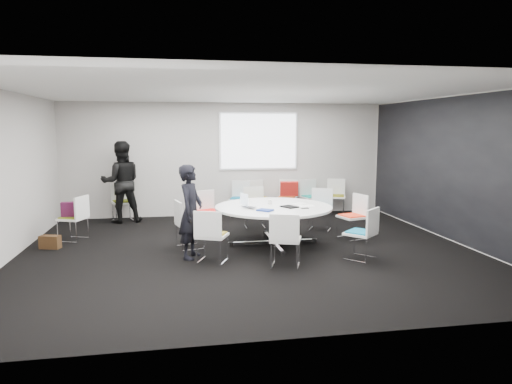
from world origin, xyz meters
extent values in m
cube|color=black|center=(0.00, 0.00, -0.02)|extent=(8.00, 7.00, 0.04)
cube|color=white|center=(0.00, 0.00, 2.82)|extent=(8.00, 7.00, 0.04)
cube|color=#B2ADA7|center=(0.00, 3.52, 1.40)|extent=(8.00, 0.04, 2.80)
cube|color=#B2ADA7|center=(0.00, -3.52, 1.40)|extent=(8.00, 0.04, 2.80)
cube|color=#B2ADA7|center=(-4.02, 0.00, 1.40)|extent=(0.04, 7.00, 2.80)
cube|color=#B2ADA7|center=(4.02, 0.00, 1.40)|extent=(0.04, 7.00, 2.80)
cube|color=black|center=(3.99, 0.00, 1.40)|extent=(0.01, 6.94, 2.74)
cube|color=silver|center=(0.52, 0.36, 0.04)|extent=(0.90, 0.90, 0.08)
cylinder|color=silver|center=(0.52, 0.36, 0.36)|extent=(0.10, 0.10, 0.65)
cylinder|color=white|center=(0.52, 0.36, 0.71)|extent=(2.18, 2.18, 0.04)
cube|color=white|center=(0.80, 3.46, 1.85)|extent=(1.90, 0.03, 1.35)
cube|color=silver|center=(2.14, 0.51, 0.21)|extent=(0.52, 0.52, 0.42)
cube|color=white|center=(2.14, 0.51, 0.44)|extent=(0.55, 0.56, 0.04)
cube|color=red|center=(2.14, 0.51, 0.47)|extent=(0.48, 0.49, 0.03)
cube|color=white|center=(2.34, 0.57, 0.67)|extent=(0.16, 0.45, 0.42)
cube|color=silver|center=(1.76, 1.37, 0.21)|extent=(0.57, 0.57, 0.42)
cube|color=white|center=(1.76, 1.37, 0.44)|extent=(0.62, 0.61, 0.04)
cube|color=#0A567F|center=(1.76, 1.37, 0.47)|extent=(0.54, 0.53, 0.03)
cube|color=white|center=(1.86, 1.55, 0.67)|extent=(0.42, 0.26, 0.42)
cube|color=silver|center=(0.43, 1.85, 0.21)|extent=(0.42, 0.42, 0.42)
cube|color=white|center=(0.43, 1.85, 0.44)|extent=(0.46, 0.44, 0.04)
cube|color=olive|center=(0.43, 1.85, 0.47)|extent=(0.40, 0.38, 0.03)
cube|color=white|center=(0.43, 2.06, 0.67)|extent=(0.46, 0.04, 0.42)
cube|color=silver|center=(-0.60, 1.49, 0.21)|extent=(0.55, 0.55, 0.42)
cube|color=white|center=(-0.60, 1.49, 0.44)|extent=(0.60, 0.58, 0.04)
cube|color=red|center=(-0.60, 1.49, 0.47)|extent=(0.52, 0.51, 0.03)
cube|color=white|center=(-0.69, 1.68, 0.67)|extent=(0.44, 0.21, 0.42)
cube|color=silver|center=(-1.03, 0.35, 0.21)|extent=(0.52, 0.52, 0.42)
cube|color=white|center=(-1.03, 0.35, 0.44)|extent=(0.54, 0.56, 0.04)
cube|color=#0B6680|center=(-1.03, 0.35, 0.47)|extent=(0.47, 0.49, 0.03)
cube|color=white|center=(-1.23, 0.30, 0.67)|extent=(0.15, 0.45, 0.42)
cube|color=silver|center=(-0.70, -0.60, 0.21)|extent=(0.55, 0.55, 0.42)
cube|color=white|center=(-0.70, -0.60, 0.44)|extent=(0.60, 0.58, 0.04)
cube|color=olive|center=(-0.70, -0.60, 0.47)|extent=(0.52, 0.51, 0.03)
cube|color=white|center=(-0.78, -0.79, 0.67)|extent=(0.44, 0.21, 0.42)
cube|color=silver|center=(0.42, -1.05, 0.21)|extent=(0.54, 0.54, 0.42)
cube|color=white|center=(0.42, -1.05, 0.44)|extent=(0.58, 0.57, 0.04)
cube|color=#D65E11|center=(0.42, -1.05, 0.47)|extent=(0.50, 0.49, 0.03)
cube|color=white|center=(0.35, -1.25, 0.67)|extent=(0.45, 0.19, 0.42)
cube|color=silver|center=(1.75, -0.85, 0.21)|extent=(0.59, 0.59, 0.42)
cube|color=white|center=(1.75, -0.85, 0.44)|extent=(0.64, 0.64, 0.04)
cube|color=#0B6487|center=(1.75, -0.85, 0.47)|extent=(0.55, 0.55, 0.03)
cube|color=white|center=(1.89, -1.01, 0.67)|extent=(0.36, 0.34, 0.42)
cube|color=silver|center=(0.25, 3.11, 0.21)|extent=(0.54, 0.54, 0.42)
cube|color=white|center=(0.25, 3.11, 0.44)|extent=(0.58, 0.57, 0.04)
cube|color=#0B5B7E|center=(0.25, 3.11, 0.47)|extent=(0.50, 0.49, 0.03)
cube|color=white|center=(0.32, 3.31, 0.67)|extent=(0.45, 0.19, 0.42)
cube|color=silver|center=(0.74, 3.15, 0.21)|extent=(0.53, 0.53, 0.42)
cube|color=white|center=(0.74, 3.15, 0.44)|extent=(0.57, 0.56, 0.04)
cube|color=brown|center=(0.74, 3.15, 0.47)|extent=(0.50, 0.49, 0.03)
cube|color=white|center=(0.68, 3.35, 0.67)|extent=(0.45, 0.18, 0.42)
cube|color=silver|center=(1.47, 3.15, 0.21)|extent=(0.55, 0.55, 0.42)
cube|color=white|center=(1.47, 3.15, 0.44)|extent=(0.59, 0.58, 0.04)
cube|color=#D24E17|center=(1.47, 3.15, 0.47)|extent=(0.51, 0.50, 0.03)
cube|color=white|center=(1.55, 3.34, 0.67)|extent=(0.44, 0.21, 0.42)
cube|color=silver|center=(2.10, 3.11, 0.21)|extent=(0.51, 0.51, 0.42)
cube|color=white|center=(2.10, 3.11, 0.44)|extent=(0.55, 0.53, 0.04)
cube|color=#0C8477|center=(2.10, 3.11, 0.47)|extent=(0.48, 0.46, 0.03)
cube|color=white|center=(2.05, 3.32, 0.67)|extent=(0.46, 0.14, 0.42)
cube|color=silver|center=(2.74, 3.11, 0.21)|extent=(0.54, 0.54, 0.42)
cube|color=white|center=(2.74, 3.11, 0.44)|extent=(0.58, 0.57, 0.04)
cube|color=olive|center=(2.74, 3.11, 0.47)|extent=(0.51, 0.49, 0.03)
cube|color=white|center=(2.81, 3.31, 0.67)|extent=(0.44, 0.19, 0.42)
cube|color=silver|center=(-3.26, 1.32, 0.21)|extent=(0.55, 0.55, 0.42)
cube|color=white|center=(-3.26, 1.32, 0.44)|extent=(0.58, 0.59, 0.04)
cube|color=olive|center=(-3.26, 1.32, 0.47)|extent=(0.50, 0.51, 0.03)
cube|color=white|center=(-3.06, 1.24, 0.67)|extent=(0.21, 0.44, 0.42)
cube|color=silver|center=(-2.52, 3.13, 0.21)|extent=(0.53, 0.53, 0.42)
cube|color=white|center=(-2.52, 3.13, 0.44)|extent=(0.58, 0.56, 0.04)
cube|color=#616D14|center=(-2.52, 3.13, 0.47)|extent=(0.50, 0.49, 0.03)
cube|color=white|center=(-2.58, 3.33, 0.67)|extent=(0.45, 0.18, 0.42)
imported|color=black|center=(-1.03, -0.28, 0.79)|extent=(0.57, 0.68, 1.58)
imported|color=black|center=(-2.52, 2.98, 0.94)|extent=(1.03, 0.87, 1.88)
imported|color=#333338|center=(0.08, 0.24, 0.74)|extent=(0.34, 0.37, 0.02)
cube|color=silver|center=(-0.02, 0.41, 0.86)|extent=(0.10, 0.29, 0.22)
cube|color=black|center=(0.79, 0.20, 0.74)|extent=(0.34, 0.37, 0.02)
cube|color=navy|center=(0.28, -0.09, 0.74)|extent=(0.33, 0.32, 0.03)
cube|color=silver|center=(1.08, 0.54, 0.73)|extent=(0.36, 0.35, 0.00)
cube|color=white|center=(1.13, 0.27, 0.73)|extent=(0.31, 0.23, 0.00)
cylinder|color=white|center=(0.50, 0.59, 0.78)|extent=(0.08, 0.08, 0.09)
cube|color=black|center=(1.04, 0.03, 0.73)|extent=(0.15, 0.09, 0.01)
cube|color=#481331|center=(-3.26, 1.32, 0.62)|extent=(0.40, 0.15, 0.28)
cube|color=#3B2513|center=(-3.55, 0.75, 0.12)|extent=(0.39, 0.25, 0.24)
cube|color=#AF1B15|center=(1.47, 2.94, 0.70)|extent=(0.46, 0.23, 0.36)
camera|label=1|loc=(-1.23, -7.86, 2.18)|focal=32.00mm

